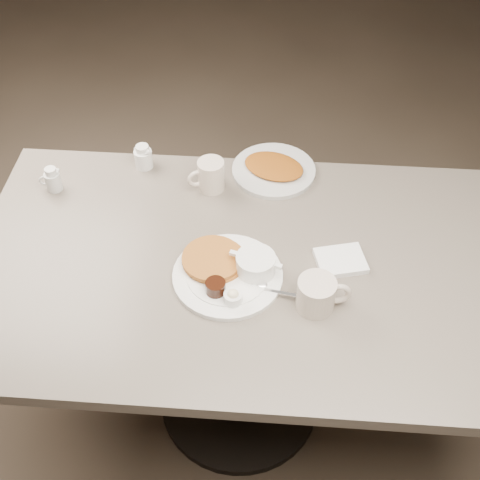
# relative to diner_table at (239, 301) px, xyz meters

# --- Properties ---
(room) EXTENTS (7.04, 8.04, 2.84)m
(room) POSITION_rel_diner_table_xyz_m (0.00, 0.00, 0.82)
(room) COLOR #4C3F33
(room) RESTS_ON ground
(diner_table) EXTENTS (1.50, 0.90, 0.75)m
(diner_table) POSITION_rel_diner_table_xyz_m (0.00, 0.00, 0.00)
(diner_table) COLOR slate
(diner_table) RESTS_ON ground
(main_plate) EXTENTS (0.39, 0.37, 0.07)m
(main_plate) POSITION_rel_diner_table_xyz_m (-0.02, -0.05, 0.19)
(main_plate) COLOR white
(main_plate) RESTS_ON diner_table
(coffee_mug_near) EXTENTS (0.15, 0.11, 0.09)m
(coffee_mug_near) POSITION_rel_diner_table_xyz_m (0.21, -0.13, 0.22)
(coffee_mug_near) COLOR beige
(coffee_mug_near) RESTS_ON diner_table
(napkin) EXTENTS (0.15, 0.13, 0.02)m
(napkin) POSITION_rel_diner_table_xyz_m (0.28, 0.02, 0.18)
(napkin) COLOR white
(napkin) RESTS_ON diner_table
(coffee_mug_far) EXTENTS (0.13, 0.11, 0.10)m
(coffee_mug_far) POSITION_rel_diner_table_xyz_m (-0.11, 0.30, 0.22)
(coffee_mug_far) COLOR silver
(coffee_mug_far) RESTS_ON diner_table
(creamer_left) EXTENTS (0.07, 0.06, 0.08)m
(creamer_left) POSITION_rel_diner_table_xyz_m (-0.59, 0.26, 0.21)
(creamer_left) COLOR white
(creamer_left) RESTS_ON diner_table
(creamer_right) EXTENTS (0.07, 0.07, 0.08)m
(creamer_right) POSITION_rel_diner_table_xyz_m (-0.33, 0.39, 0.21)
(creamer_right) COLOR white
(creamer_right) RESTS_ON diner_table
(hash_plate) EXTENTS (0.34, 0.34, 0.04)m
(hash_plate) POSITION_rel_diner_table_xyz_m (0.08, 0.39, 0.18)
(hash_plate) COLOR beige
(hash_plate) RESTS_ON diner_table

